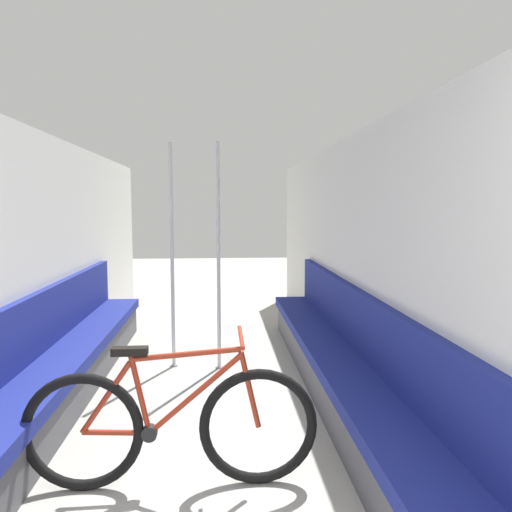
# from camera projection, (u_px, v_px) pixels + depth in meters

# --- Properties ---
(wall_left) EXTENTS (0.10, 9.84, 2.26)m
(wall_left) POSITION_uv_depth(u_px,v_px,m) (10.00, 272.00, 3.71)
(wall_left) COLOR silver
(wall_left) RESTS_ON ground
(wall_right) EXTENTS (0.10, 9.84, 2.26)m
(wall_right) POSITION_uv_depth(u_px,v_px,m) (378.00, 269.00, 3.92)
(wall_right) COLOR silver
(wall_right) RESTS_ON ground
(bench_seat_row_left) EXTENTS (0.46, 5.57, 0.92)m
(bench_seat_row_left) POSITION_uv_depth(u_px,v_px,m) (42.00, 386.00, 3.67)
(bench_seat_row_left) COLOR #4C4C51
(bench_seat_row_left) RESTS_ON ground
(bench_seat_row_right) EXTENTS (0.46, 5.57, 0.92)m
(bench_seat_row_right) POSITION_uv_depth(u_px,v_px,m) (350.00, 378.00, 3.84)
(bench_seat_row_right) COLOR #4C4C51
(bench_seat_row_right) RESTS_ON ground
(bicycle) EXTENTS (1.69, 0.46, 0.89)m
(bicycle) POSITION_uv_depth(u_px,v_px,m) (171.00, 426.00, 2.85)
(bicycle) COLOR black
(bicycle) RESTS_ON ground
(grab_pole_near) EXTENTS (0.08, 0.08, 2.24)m
(grab_pole_near) POSITION_uv_depth(u_px,v_px,m) (219.00, 260.00, 4.90)
(grab_pole_near) COLOR gray
(grab_pole_near) RESTS_ON ground
(grab_pole_far) EXTENTS (0.08, 0.08, 2.24)m
(grab_pole_far) POSITION_uv_depth(u_px,v_px,m) (172.00, 259.00, 4.95)
(grab_pole_far) COLOR gray
(grab_pole_far) RESTS_ON ground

